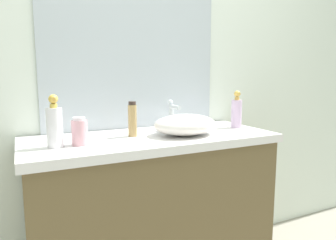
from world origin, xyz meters
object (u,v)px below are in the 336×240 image
at_px(sink_basin, 185,125).
at_px(soap_dispenser, 237,112).
at_px(perfume_bottle, 55,125).
at_px(lotion_bottle, 80,132).
at_px(spray_can, 132,119).

height_order(sink_basin, soap_dispenser, soap_dispenser).
relative_size(soap_dispenser, perfume_bottle, 0.95).
distance_m(soap_dispenser, perfume_bottle, 1.05).
bearing_deg(lotion_bottle, perfume_bottle, 179.80).
xyz_separation_m(lotion_bottle, perfume_bottle, (-0.11, 0.00, 0.04)).
bearing_deg(spray_can, sink_basin, -17.85).
relative_size(perfume_bottle, spray_can, 1.29).
bearing_deg(sink_basin, soap_dispenser, 10.02).
bearing_deg(sink_basin, perfume_bottle, -179.86).
bearing_deg(soap_dispenser, perfume_bottle, -176.13).
xyz_separation_m(sink_basin, lotion_bottle, (-0.55, -0.00, 0.01)).
relative_size(sink_basin, perfume_bottle, 1.48).
xyz_separation_m(soap_dispenser, perfume_bottle, (-1.05, -0.07, 0.01)).
bearing_deg(soap_dispenser, lotion_bottle, -175.68).
relative_size(sink_basin, lotion_bottle, 2.70).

